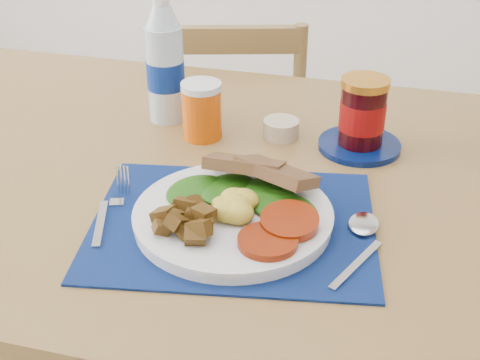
% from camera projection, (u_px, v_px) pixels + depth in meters
% --- Properties ---
extents(table, '(1.40, 0.90, 0.75)m').
position_uv_depth(table, '(150.00, 202.00, 1.19)').
color(table, brown).
rests_on(table, ground).
extents(chair_far, '(0.46, 0.44, 1.01)m').
position_uv_depth(chair_far, '(235.00, 126.00, 1.79)').
color(chair_far, brown).
rests_on(chair_far, ground).
extents(placemat, '(0.46, 0.39, 0.00)m').
position_uv_depth(placemat, '(233.00, 224.00, 0.98)').
color(placemat, black).
rests_on(placemat, table).
extents(breakfast_plate, '(0.29, 0.29, 0.07)m').
position_uv_depth(breakfast_plate, '(228.00, 212.00, 0.97)').
color(breakfast_plate, silver).
rests_on(breakfast_plate, placemat).
extents(fork, '(0.05, 0.17, 0.00)m').
position_uv_depth(fork, '(111.00, 210.00, 1.00)').
color(fork, '#B2B5BA').
rests_on(fork, placemat).
extents(spoon, '(0.06, 0.19, 0.01)m').
position_uv_depth(spoon, '(361.00, 236.00, 0.94)').
color(spoon, '#B2B5BA').
rests_on(spoon, placemat).
extents(water_bottle, '(0.07, 0.07, 0.24)m').
position_uv_depth(water_bottle, '(165.00, 66.00, 1.24)').
color(water_bottle, '#ADBFCC').
rests_on(water_bottle, table).
extents(juice_glass, '(0.07, 0.07, 0.10)m').
position_uv_depth(juice_glass, '(202.00, 112.00, 1.20)').
color(juice_glass, '#D44F05').
rests_on(juice_glass, table).
extents(ramekin, '(0.07, 0.07, 0.03)m').
position_uv_depth(ramekin, '(281.00, 129.00, 1.22)').
color(ramekin, '#C6B291').
rests_on(ramekin, table).
extents(jam_on_saucer, '(0.15, 0.15, 0.13)m').
position_uv_depth(jam_on_saucer, '(362.00, 118.00, 1.16)').
color(jam_on_saucer, '#04144A').
rests_on(jam_on_saucer, table).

